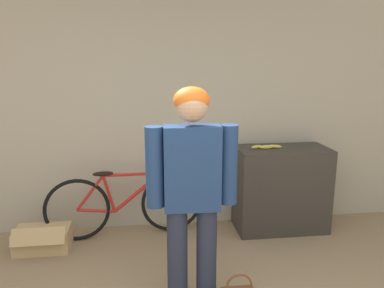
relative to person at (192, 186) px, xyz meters
The scene contains 6 objects.
wall_back 1.64m from the person, 91.82° to the left, with size 8.00×0.07×2.60m.
side_shelf 1.85m from the person, 47.44° to the left, with size 1.03×0.51×0.96m.
person is the anchor object (origin of this frame).
bicycle 1.59m from the person, 113.05° to the left, with size 1.73×0.46×0.77m.
banana 1.63m from the person, 52.67° to the left, with size 0.36×0.10×0.04m.
cardboard_box 2.01m from the person, 141.75° to the left, with size 0.54×0.39×0.30m.
Camera 1 is at (-0.28, -1.47, 1.92)m, focal length 35.00 mm.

